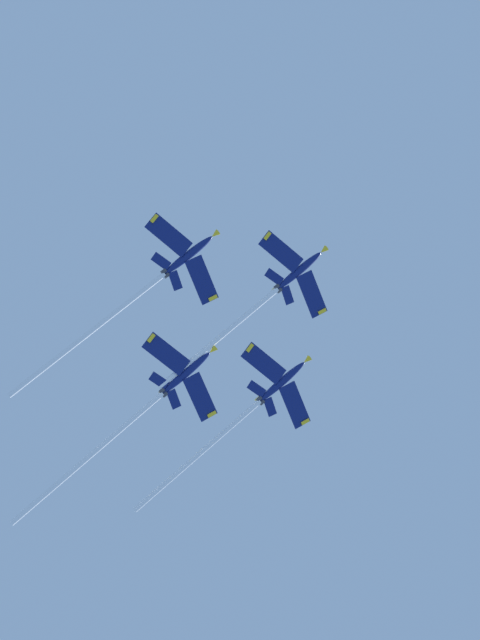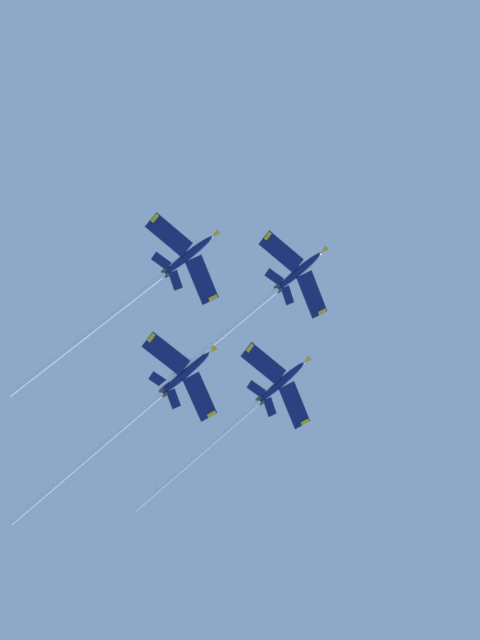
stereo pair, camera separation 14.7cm
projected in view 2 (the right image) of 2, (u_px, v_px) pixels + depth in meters
jet_lead at (266, 298)px, 176.23m from camera, size 40.40×20.00×18.53m
jet_left_wing at (248, 411)px, 174.78m from camera, size 41.52×20.00×19.06m
jet_right_wing at (148, 287)px, 168.83m from camera, size 45.55×19.98×21.09m
jet_slot at (145, 408)px, 167.97m from camera, size 44.95×20.02×21.15m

